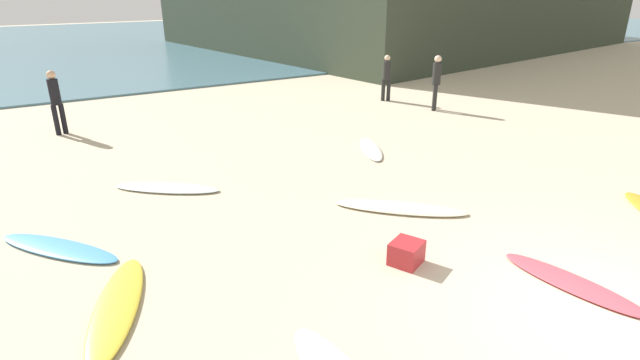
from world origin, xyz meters
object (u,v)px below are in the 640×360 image
Objects in this scene: beachgoer_far at (436,80)px; surfboard_6 at (371,149)px; beachgoer_mid at (387,76)px; beach_cooler at (406,253)px; surfboard_2 at (58,248)px; surfboard_0 at (167,188)px; surfboard_4 at (400,208)px; surfboard_1 at (572,283)px; surfboard_5 at (117,306)px; beachgoer_near at (56,99)px.

surfboard_6 is at bearing -13.96° from beachgoer_far.
beachgoer_mid is at bearing -118.68° from beachgoer_far.
surfboard_2 is at bearing 143.97° from beach_cooler.
surfboard_0 is at bearing 115.12° from beach_cooler.
beachgoer_far is at bearing 175.73° from surfboard_4.
surfboard_4 is at bearing -94.56° from surfboard_0.
beachgoer_far is at bearing -37.94° from surfboard_0.
surfboard_0 is 1.16× the size of surfboard_6.
surfboard_6 is at bearing -52.48° from surfboard_0.
beach_cooler is at bearing 1.91° from beachgoer_far.
surfboard_4 is (-0.41, 3.25, 0.01)m from surfboard_1.
surfboard_2 is (-6.12, 4.99, 0.00)m from surfboard_1.
surfboard_4 is 9.59m from beachgoer_mid.
beachgoer_far is at bearing -130.66° from surfboard_5.
beach_cooler is (-1.20, -1.54, 0.14)m from surfboard_4.
beachgoer_near is 3.83× the size of beach_cooler.
beachgoer_far is (9.75, 2.22, 0.99)m from surfboard_0.
beachgoer_mid is at bearing -122.14° from surfboard_5.
surfboard_5 reaches higher than surfboard_4.
surfboard_2 is 5.97m from surfboard_4.
beachgoer_near reaches higher than beach_cooler.
beachgoer_far is (4.52, 2.38, 0.99)m from surfboard_6.
beachgoer_far is (5.84, 8.82, 1.00)m from surfboard_1.
beach_cooler reaches higher than surfboard_1.
surfboard_0 is at bearing -28.87° from beachgoer_far.
beachgoer_near reaches higher than surfboard_0.
beachgoer_near is 11.24m from beach_cooler.
surfboard_2 is at bearing 51.61° from beachgoer_mid.
surfboard_4 reaches higher than surfboard_2.
surfboard_1 is 6.58m from surfboard_6.
beachgoer_near is at bearing 109.06° from beach_cooler.
surfboard_5 is (-5.64, 2.85, 0.01)m from surfboard_1.
surfboard_5 is at bearing -33.04° from surfboard_1.
beachgoer_near is (-5.28, 12.31, 0.98)m from surfboard_1.
surfboard_4 is at bearing -91.02° from surfboard_6.
surfboard_5 reaches higher than surfboard_1.
surfboard_5 is 12.98m from beachgoer_far.
beach_cooler is (3.66, -10.60, -0.84)m from beachgoer_near.
surfboard_5 is 9.52m from beachgoer_near.
surfboard_1 is at bearing -110.17° from surfboard_0.
beach_cooler is (-7.46, -7.10, -0.85)m from beachgoer_far.
surfboard_1 is 1.07× the size of surfboard_6.
beachgoer_near is 10.75m from beachgoer_mid.
beachgoer_far reaches higher than beach_cooler.
beach_cooler is at bearing 77.19° from beachgoer_mid.
surfboard_1 is 1.15× the size of beachgoer_near.
surfboard_6 is (7.44, 1.45, -0.00)m from surfboard_2.
beachgoer_mid is 11.52m from beach_cooler.
surfboard_6 is 1.06× the size of beachgoer_far.
surfboard_1 is at bearing 175.07° from surfboard_5.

